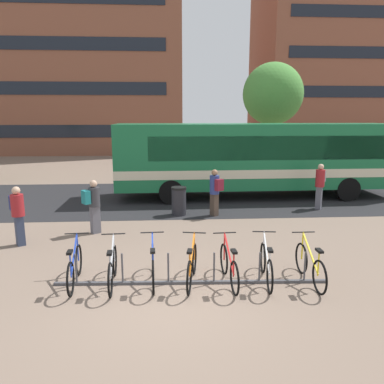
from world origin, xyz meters
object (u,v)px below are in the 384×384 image
at_px(parked_bicycle_orange_3, 192,266).
at_px(trash_bin, 179,201).
at_px(parked_bicycle_blue_0, 75,267).
at_px(commuter_maroon_pack_0, 215,190).
at_px(parked_bicycle_red_4, 229,267).
at_px(commuter_grey_pack_1, 320,183).
at_px(parked_bicycle_silver_1, 113,268).
at_px(city_bus, 254,157).
at_px(parked_bicycle_white_5, 266,265).
at_px(parked_bicycle_yellow_6, 310,266).
at_px(street_tree_1, 273,94).
at_px(commuter_navy_pack_3, 18,212).
at_px(parked_bicycle_blue_2, 153,266).
at_px(commuter_teal_pack_2, 93,203).

distance_m(parked_bicycle_orange_3, trash_bin, 5.64).
height_order(parked_bicycle_blue_0, parked_bicycle_orange_3, same).
bearing_deg(commuter_maroon_pack_0, parked_bicycle_orange_3, 135.53).
xyz_separation_m(parked_bicycle_red_4, commuter_grey_pack_1, (4.50, 6.24, 0.63)).
height_order(parked_bicycle_silver_1, parked_bicycle_red_4, same).
bearing_deg(trash_bin, city_bus, 41.05).
relative_size(parked_bicycle_white_5, parked_bicycle_yellow_6, 1.00).
distance_m(trash_bin, street_tree_1, 12.40).
bearing_deg(commuter_navy_pack_3, parked_bicycle_white_5, 31.67).
xyz_separation_m(city_bus, parked_bicycle_white_5, (-1.65, -8.60, -1.39)).
height_order(parked_bicycle_silver_1, parked_bicycle_yellow_6, same).
bearing_deg(parked_bicycle_orange_3, parked_bicycle_white_5, -81.43).
bearing_deg(parked_bicycle_white_5, commuter_grey_pack_1, -24.18).
xyz_separation_m(parked_bicycle_blue_2, trash_bin, (0.71, 5.56, 0.13)).
xyz_separation_m(parked_bicycle_silver_1, parked_bicycle_red_4, (2.46, -0.07, 0.00)).
height_order(commuter_grey_pack_1, commuter_teal_pack_2, commuter_grey_pack_1).
height_order(parked_bicycle_white_5, commuter_teal_pack_2, commuter_teal_pack_2).
relative_size(parked_bicycle_blue_0, commuter_teal_pack_2, 1.05).
bearing_deg(commuter_teal_pack_2, parked_bicycle_red_4, -83.37).
bearing_deg(trash_bin, parked_bicycle_blue_0, -113.13).
relative_size(parked_bicycle_blue_0, parked_bicycle_white_5, 1.00).
relative_size(parked_bicycle_silver_1, commuter_grey_pack_1, 0.98).
bearing_deg(parked_bicycle_white_5, trash_bin, 23.39).
xyz_separation_m(city_bus, parked_bicycle_orange_3, (-3.25, -8.57, -1.39)).
bearing_deg(commuter_teal_pack_2, commuter_grey_pack_1, -19.59).
relative_size(commuter_maroon_pack_0, street_tree_1, 0.25).
distance_m(commuter_maroon_pack_0, street_tree_1, 11.86).
bearing_deg(street_tree_1, commuter_grey_pack_1, -93.88).
bearing_deg(commuter_maroon_pack_0, commuter_grey_pack_1, -111.92).
bearing_deg(commuter_navy_pack_3, parked_bicycle_silver_1, 12.93).
relative_size(parked_bicycle_blue_2, commuter_grey_pack_1, 0.98).
relative_size(commuter_teal_pack_2, trash_bin, 1.60).
bearing_deg(parked_bicycle_silver_1, parked_bicycle_white_5, -93.96).
relative_size(parked_bicycle_red_4, parked_bicycle_yellow_6, 1.00).
distance_m(parked_bicycle_red_4, parked_bicycle_white_5, 0.81).
relative_size(parked_bicycle_blue_0, street_tree_1, 0.26).
bearing_deg(commuter_maroon_pack_0, parked_bicycle_silver_1, 119.96).
height_order(parked_bicycle_silver_1, parked_bicycle_orange_3, same).
bearing_deg(commuter_grey_pack_1, parked_bicycle_red_4, -1.15).
xyz_separation_m(parked_bicycle_blue_2, commuter_grey_pack_1, (6.12, 6.11, 0.63)).
distance_m(parked_bicycle_silver_1, parked_bicycle_blue_2, 0.85).
bearing_deg(parked_bicycle_orange_3, parked_bicycle_red_4, -84.46).
bearing_deg(parked_bicycle_silver_1, street_tree_1, -29.20).
xyz_separation_m(parked_bicycle_yellow_6, commuter_maroon_pack_0, (-1.36, 5.55, 0.58)).
relative_size(parked_bicycle_red_4, street_tree_1, 0.26).
bearing_deg(parked_bicycle_orange_3, city_bus, -10.99).
bearing_deg(parked_bicycle_silver_1, parked_bicycle_orange_3, -93.57).
distance_m(commuter_grey_pack_1, trash_bin, 5.46).
distance_m(city_bus, commuter_maroon_pack_0, 3.86).
bearing_deg(parked_bicycle_blue_2, parked_bicycle_silver_1, 91.20).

